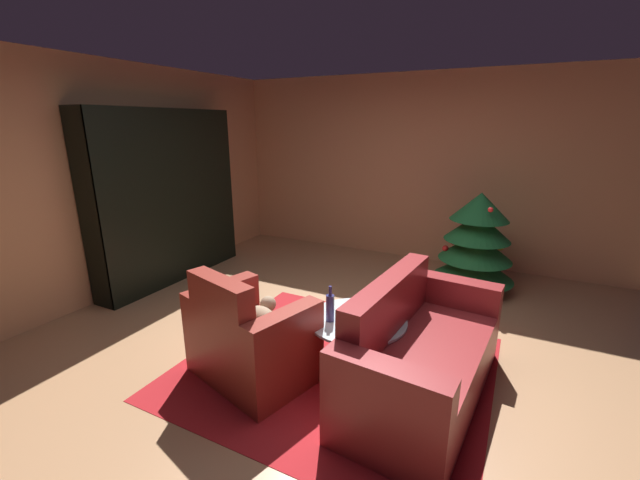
% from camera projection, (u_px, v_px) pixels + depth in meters
% --- Properties ---
extents(ground_plane, '(7.09, 7.09, 0.00)m').
position_uv_depth(ground_plane, '(326.00, 352.00, 3.55)').
color(ground_plane, '#AA7A54').
extents(wall_back, '(5.69, 0.06, 2.64)m').
position_uv_depth(wall_back, '(418.00, 169.00, 5.73)').
color(wall_back, tan).
rests_on(wall_back, ground).
extents(wall_left, '(0.06, 6.03, 2.64)m').
position_uv_depth(wall_left, '(98.00, 184.00, 4.39)').
color(wall_left, tan).
rests_on(wall_left, ground).
extents(area_rug, '(2.42, 2.20, 0.01)m').
position_uv_depth(area_rug, '(336.00, 366.00, 3.34)').
color(area_rug, '#A41B1F').
rests_on(area_rug, ground).
extents(bookshelf_unit, '(0.35, 2.09, 2.13)m').
position_uv_depth(bookshelf_unit, '(177.00, 197.00, 5.09)').
color(bookshelf_unit, black).
rests_on(bookshelf_unit, ground).
extents(armchair_red, '(1.07, 0.89, 0.91)m').
position_uv_depth(armchair_red, '(249.00, 340.00, 3.12)').
color(armchair_red, maroon).
rests_on(armchair_red, ground).
extents(couch_red, '(0.92, 1.73, 0.87)m').
position_uv_depth(couch_red, '(419.00, 356.00, 2.94)').
color(couch_red, maroon).
rests_on(couch_red, ground).
extents(coffee_table, '(0.79, 0.79, 0.46)m').
position_uv_depth(coffee_table, '(357.00, 323.00, 3.18)').
color(coffee_table, black).
rests_on(coffee_table, ground).
extents(book_stack_on_table, '(0.23, 0.17, 0.08)m').
position_uv_depth(book_stack_on_table, '(363.00, 316.00, 3.12)').
color(book_stack_on_table, '#467449').
rests_on(book_stack_on_table, coffee_table).
extents(bottle_on_table, '(0.07, 0.07, 0.29)m').
position_uv_depth(bottle_on_table, '(330.00, 307.00, 3.11)').
color(bottle_on_table, navy).
rests_on(bottle_on_table, coffee_table).
extents(decorated_tree, '(0.94, 0.94, 1.20)m').
position_uv_depth(decorated_tree, '(476.00, 242.00, 4.73)').
color(decorated_tree, brown).
rests_on(decorated_tree, ground).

